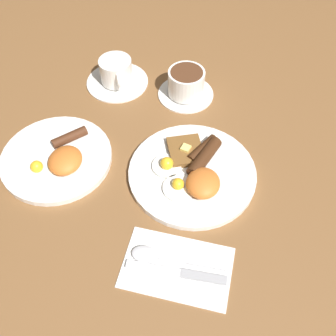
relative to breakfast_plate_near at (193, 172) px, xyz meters
name	(u,v)px	position (x,y,z in m)	size (l,w,h in m)	color
ground_plane	(192,175)	(0.00, 0.00, -0.01)	(3.00, 3.00, 0.00)	brown
breakfast_plate_near	(193,172)	(0.00, 0.00, 0.00)	(0.29, 0.29, 0.05)	white
breakfast_plate_far	(58,158)	(-0.02, 0.31, 0.00)	(0.26, 0.26, 0.05)	white
teacup_near	(186,84)	(0.26, 0.06, 0.02)	(0.15, 0.15, 0.08)	white
teacup_far	(116,74)	(0.27, 0.26, 0.02)	(0.17, 0.17, 0.07)	white
napkin	(177,267)	(-0.22, -0.01, -0.01)	(0.13, 0.21, 0.01)	white
knife	(182,273)	(-0.24, -0.02, -0.01)	(0.02, 0.19, 0.01)	silver
spoon	(154,256)	(-0.21, 0.04, -0.01)	(0.04, 0.18, 0.01)	silver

